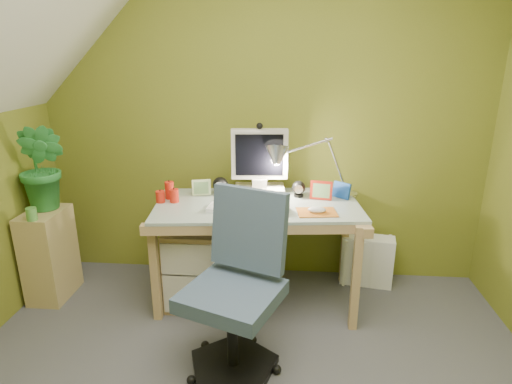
# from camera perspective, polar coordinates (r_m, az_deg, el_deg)

# --- Properties ---
(wall_back) EXTENTS (3.20, 0.01, 2.40)m
(wall_back) POSITION_cam_1_polar(r_m,az_deg,el_deg) (3.10, 0.94, 9.66)
(wall_back) COLOR olive
(wall_back) RESTS_ON floor
(desk) EXTENTS (1.39, 0.80, 0.71)m
(desk) POSITION_cam_1_polar(r_m,az_deg,el_deg) (2.95, 0.18, -8.06)
(desk) COLOR tan
(desk) RESTS_ON floor
(monitor) EXTENTS (0.39, 0.24, 0.51)m
(monitor) POSITION_cam_1_polar(r_m,az_deg,el_deg) (2.91, 0.48, 4.37)
(monitor) COLOR beige
(monitor) RESTS_ON desk
(speaker_left) EXTENTS (0.13, 0.13, 0.13)m
(speaker_left) POSITION_cam_1_polar(r_m,az_deg,el_deg) (2.97, -4.76, 0.83)
(speaker_left) COLOR black
(speaker_left) RESTS_ON desk
(speaker_right) EXTENTS (0.11, 0.11, 0.11)m
(speaker_right) POSITION_cam_1_polar(r_m,az_deg,el_deg) (2.93, 5.71, 0.40)
(speaker_right) COLOR black
(speaker_right) RESTS_ON desk
(keyboard) EXTENTS (0.46, 0.18, 0.02)m
(keyboard) POSITION_cam_1_polar(r_m,az_deg,el_deg) (2.68, -1.76, -2.26)
(keyboard) COLOR white
(keyboard) RESTS_ON desk
(mousepad) EXTENTS (0.26, 0.20, 0.01)m
(mousepad) POSITION_cam_1_polar(r_m,az_deg,el_deg) (2.67, 8.10, -2.69)
(mousepad) COLOR #B6631C
(mousepad) RESTS_ON desk
(mouse) EXTENTS (0.11, 0.07, 0.04)m
(mouse) POSITION_cam_1_polar(r_m,az_deg,el_deg) (2.67, 8.12, -2.36)
(mouse) COLOR white
(mouse) RESTS_ON mousepad
(amber_tumbler) EXTENTS (0.07, 0.07, 0.08)m
(amber_tumbler) POSITION_cam_1_polar(r_m,az_deg,el_deg) (2.71, 3.85, -1.36)
(amber_tumbler) COLOR brown
(amber_tumbler) RESTS_ON desk
(candle_cluster) EXTENTS (0.17, 0.16, 0.12)m
(candle_cluster) POSITION_cam_1_polar(r_m,az_deg,el_deg) (2.90, -11.68, -0.00)
(candle_cluster) COLOR red
(candle_cluster) RESTS_ON desk
(photo_frame_red) EXTENTS (0.15, 0.05, 0.13)m
(photo_frame_red) POSITION_cam_1_polar(r_m,az_deg,el_deg) (2.90, 8.68, 0.23)
(photo_frame_red) COLOR red
(photo_frame_red) RESTS_ON desk
(photo_frame_blue) EXTENTS (0.11, 0.09, 0.11)m
(photo_frame_blue) POSITION_cam_1_polar(r_m,az_deg,el_deg) (2.95, 11.34, 0.24)
(photo_frame_blue) COLOR #16459B
(photo_frame_blue) RESTS_ON desk
(photo_frame_green) EXTENTS (0.13, 0.05, 0.11)m
(photo_frame_green) POSITION_cam_1_polar(r_m,az_deg,el_deg) (2.98, -7.29, 0.61)
(photo_frame_green) COLOR beige
(photo_frame_green) RESTS_ON desk
(desk_lamp) EXTENTS (0.58, 0.27, 0.60)m
(desk_lamp) POSITION_cam_1_polar(r_m,az_deg,el_deg) (2.90, 9.43, 5.08)
(desk_lamp) COLOR #B7B7BB
(desk_lamp) RESTS_ON desk
(side_ledge) EXTENTS (0.24, 0.36, 0.64)m
(side_ledge) POSITION_cam_1_polar(r_m,az_deg,el_deg) (3.33, -25.80, -7.51)
(side_ledge) COLOR tan
(side_ledge) RESTS_ON floor
(potted_plant) EXTENTS (0.38, 0.34, 0.59)m
(potted_plant) POSITION_cam_1_polar(r_m,az_deg,el_deg) (3.16, -26.51, 2.95)
(potted_plant) COLOR #2A7E35
(potted_plant) RESTS_ON side_ledge
(green_cup) EXTENTS (0.08, 0.08, 0.08)m
(green_cup) POSITION_cam_1_polar(r_m,az_deg,el_deg) (3.07, -27.75, -2.62)
(green_cup) COLOR #569D41
(green_cup) RESTS_ON side_ledge
(task_chair) EXTENTS (0.68, 0.68, 0.95)m
(task_chair) POSITION_cam_1_polar(r_m,az_deg,el_deg) (2.27, -3.27, -13.36)
(task_chair) COLOR #3D4F65
(task_chair) RESTS_ON floor
(radiator) EXTENTS (0.39, 0.21, 0.37)m
(radiator) POSITION_cam_1_polar(r_m,az_deg,el_deg) (3.32, 14.56, -8.80)
(radiator) COLOR white
(radiator) RESTS_ON floor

